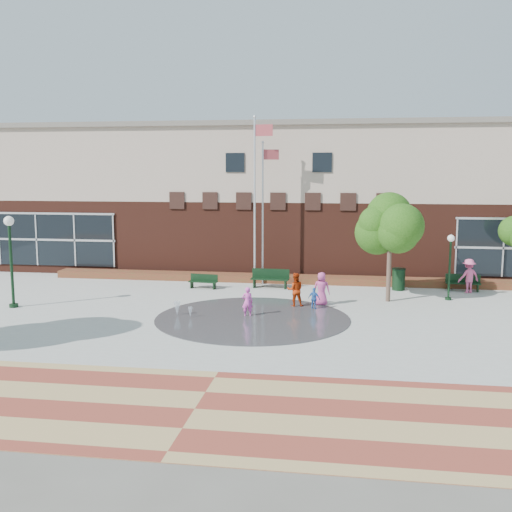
# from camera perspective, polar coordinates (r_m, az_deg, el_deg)

# --- Properties ---
(ground) EXTENTS (120.00, 120.00, 0.00)m
(ground) POSITION_cam_1_polar(r_m,az_deg,el_deg) (23.09, -1.50, -7.80)
(ground) COLOR #666056
(ground) RESTS_ON ground
(plaza_concrete) EXTENTS (46.00, 18.00, 0.01)m
(plaza_concrete) POSITION_cam_1_polar(r_m,az_deg,el_deg) (26.91, 0.00, -5.48)
(plaza_concrete) COLOR #A8A8A0
(plaza_concrete) RESTS_ON ground
(paver_band) EXTENTS (46.00, 6.00, 0.01)m
(paver_band) POSITION_cam_1_polar(r_m,az_deg,el_deg) (16.62, -5.85, -14.32)
(paver_band) COLOR brown
(paver_band) RESTS_ON ground
(splash_pad) EXTENTS (8.40, 8.40, 0.01)m
(splash_pad) POSITION_cam_1_polar(r_m,az_deg,el_deg) (25.95, -0.33, -5.99)
(splash_pad) COLOR #383A3D
(splash_pad) RESTS_ON ground
(library_building) EXTENTS (44.40, 10.40, 9.20)m
(library_building) POSITION_cam_1_polar(r_m,az_deg,el_deg) (39.57, 2.93, 5.68)
(library_building) COLOR #4F2319
(library_building) RESTS_ON ground
(flower_bed) EXTENTS (26.00, 1.20, 0.40)m
(flower_bed) POSITION_cam_1_polar(r_m,az_deg,el_deg) (34.28, 1.90, -2.52)
(flower_bed) COLOR maroon
(flower_bed) RESTS_ON ground
(flagpole_left) EXTENTS (1.09, 0.22, 9.30)m
(flagpole_left) POSITION_cam_1_polar(r_m,az_deg,el_deg) (32.83, -0.04, 6.11)
(flagpole_left) COLOR silver
(flagpole_left) RESTS_ON ground
(flagpole_right) EXTENTS (0.93, 0.40, 7.94)m
(flagpole_right) POSITION_cam_1_polar(r_m,az_deg,el_deg) (33.16, 0.73, 4.85)
(flagpole_right) COLOR silver
(flagpole_right) RESTS_ON ground
(lamp_left) EXTENTS (0.45, 0.45, 4.28)m
(lamp_left) POSITION_cam_1_polar(r_m,az_deg,el_deg) (29.78, -22.34, 0.43)
(lamp_left) COLOR black
(lamp_left) RESTS_ON ground
(lamp_right) EXTENTS (0.34, 0.34, 3.26)m
(lamp_right) POSITION_cam_1_polar(r_m,az_deg,el_deg) (30.72, 17.99, -0.34)
(lamp_right) COLOR black
(lamp_right) RESTS_ON ground
(bench_left) EXTENTS (1.59, 0.61, 0.78)m
(bench_left) POSITION_cam_1_polar(r_m,az_deg,el_deg) (32.50, -5.05, -2.69)
(bench_left) COLOR black
(bench_left) RESTS_ON ground
(bench_mid) EXTENTS (2.08, 0.67, 1.03)m
(bench_mid) POSITION_cam_1_polar(r_m,az_deg,el_deg) (32.52, 1.34, -2.50)
(bench_mid) COLOR black
(bench_mid) RESTS_ON ground
(bench_right) EXTENTS (1.81, 0.64, 0.89)m
(bench_right) POSITION_cam_1_polar(r_m,az_deg,el_deg) (33.53, 19.10, -2.71)
(bench_right) COLOR black
(bench_right) RESTS_ON ground
(trash_can) EXTENTS (0.72, 0.72, 1.19)m
(trash_can) POSITION_cam_1_polar(r_m,az_deg,el_deg) (32.79, 13.42, -2.16)
(trash_can) COLOR black
(trash_can) RESTS_ON ground
(tree_mid) EXTENTS (3.08, 3.08, 5.19)m
(tree_mid) POSITION_cam_1_polar(r_m,az_deg,el_deg) (29.41, 12.67, 2.95)
(tree_mid) COLOR #49352B
(tree_mid) RESTS_ON ground
(water_jet_a) EXTENTS (0.32, 0.32, 0.61)m
(water_jet_a) POSITION_cam_1_polar(r_m,az_deg,el_deg) (26.68, -7.51, -5.68)
(water_jet_a) COLOR white
(water_jet_a) RESTS_ON ground
(water_jet_b) EXTENTS (0.20, 0.20, 0.45)m
(water_jet_b) POSITION_cam_1_polar(r_m,az_deg,el_deg) (26.24, -6.27, -5.89)
(water_jet_b) COLOR white
(water_jet_b) RESTS_ON ground
(child_splash) EXTENTS (0.55, 0.43, 1.32)m
(child_splash) POSITION_cam_1_polar(r_m,az_deg,el_deg) (26.20, -0.83, -4.39)
(child_splash) COLOR #EE4EC3
(child_splash) RESTS_ON ground
(adult_red) EXTENTS (0.88, 0.74, 1.60)m
(adult_red) POSITION_cam_1_polar(r_m,az_deg,el_deg) (28.11, 3.76, -3.24)
(adult_red) COLOR #AC2C09
(adult_red) RESTS_ON ground
(adult_pink) EXTENTS (0.83, 0.58, 1.60)m
(adult_pink) POSITION_cam_1_polar(r_m,az_deg,el_deg) (28.46, 6.26, -3.13)
(adult_pink) COLOR #C24288
(adult_pink) RESTS_ON ground
(child_blue) EXTENTS (0.65, 0.48, 1.02)m
(child_blue) POSITION_cam_1_polar(r_m,az_deg,el_deg) (27.67, 5.56, -4.06)
(child_blue) COLOR blue
(child_blue) RESTS_ON ground
(person_bench) EXTENTS (1.33, 1.07, 1.80)m
(person_bench) POSITION_cam_1_polar(r_m,az_deg,el_deg) (33.06, 19.60, -1.81)
(person_bench) COLOR #EB568F
(person_bench) RESTS_ON ground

